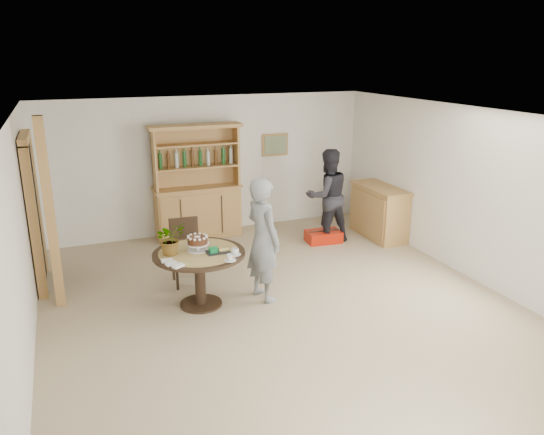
{
  "coord_description": "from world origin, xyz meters",
  "views": [
    {
      "loc": [
        -2.46,
        -5.81,
        3.21
      ],
      "look_at": [
        0.12,
        0.66,
        1.05
      ],
      "focal_mm": 35.0,
      "sensor_mm": 36.0,
      "label": 1
    }
  ],
  "objects_px": {
    "hutch": "(197,200)",
    "sideboard": "(379,212)",
    "adult_person": "(327,196)",
    "dining_table": "(199,263)",
    "dining_chair": "(186,247)",
    "red_suitcase": "(323,236)",
    "teen_boy": "(263,239)"
  },
  "relations": [
    {
      "from": "hutch",
      "to": "dining_chair",
      "type": "xyz_separation_m",
      "value": [
        -0.66,
        -1.91,
        -0.15
      ]
    },
    {
      "from": "red_suitcase",
      "to": "dining_table",
      "type": "bearing_deg",
      "value": -143.78
    },
    {
      "from": "dining_chair",
      "to": "sideboard",
      "type": "bearing_deg",
      "value": 13.44
    },
    {
      "from": "adult_person",
      "to": "hutch",
      "type": "bearing_deg",
      "value": -28.09
    },
    {
      "from": "adult_person",
      "to": "dining_table",
      "type": "bearing_deg",
      "value": 31.08
    },
    {
      "from": "dining_chair",
      "to": "adult_person",
      "type": "xyz_separation_m",
      "value": [
        2.72,
        0.83,
        0.29
      ]
    },
    {
      "from": "hutch",
      "to": "dining_table",
      "type": "xyz_separation_m",
      "value": [
        -0.67,
        -2.74,
        -0.08
      ]
    },
    {
      "from": "dining_table",
      "to": "teen_boy",
      "type": "bearing_deg",
      "value": -6.71
    },
    {
      "from": "dining_table",
      "to": "teen_boy",
      "type": "relative_size",
      "value": 0.71
    },
    {
      "from": "hutch",
      "to": "adult_person",
      "type": "xyz_separation_m",
      "value": [
        2.06,
        -1.09,
        0.14
      ]
    },
    {
      "from": "hutch",
      "to": "dining_chair",
      "type": "height_order",
      "value": "hutch"
    },
    {
      "from": "hutch",
      "to": "red_suitcase",
      "type": "relative_size",
      "value": 3.23
    },
    {
      "from": "dining_table",
      "to": "dining_chair",
      "type": "bearing_deg",
      "value": 89.7
    },
    {
      "from": "dining_chair",
      "to": "adult_person",
      "type": "distance_m",
      "value": 2.86
    },
    {
      "from": "sideboard",
      "to": "dining_table",
      "type": "distance_m",
      "value": 4.0
    },
    {
      "from": "dining_table",
      "to": "red_suitcase",
      "type": "distance_m",
      "value": 3.14
    },
    {
      "from": "dining_table",
      "to": "dining_chair",
      "type": "relative_size",
      "value": 1.27
    },
    {
      "from": "hutch",
      "to": "dining_table",
      "type": "relative_size",
      "value": 1.7
    },
    {
      "from": "hutch",
      "to": "dining_table",
      "type": "distance_m",
      "value": 2.82
    },
    {
      "from": "hutch",
      "to": "dining_chair",
      "type": "relative_size",
      "value": 2.16
    },
    {
      "from": "dining_table",
      "to": "teen_boy",
      "type": "height_order",
      "value": "teen_boy"
    },
    {
      "from": "hutch",
      "to": "dining_chair",
      "type": "bearing_deg",
      "value": -109.06
    },
    {
      "from": "dining_table",
      "to": "adult_person",
      "type": "bearing_deg",
      "value": 31.29
    },
    {
      "from": "teen_boy",
      "to": "red_suitcase",
      "type": "xyz_separation_m",
      "value": [
        1.8,
        1.71,
        -0.75
      ]
    },
    {
      "from": "hutch",
      "to": "sideboard",
      "type": "relative_size",
      "value": 1.62
    },
    {
      "from": "teen_boy",
      "to": "adult_person",
      "type": "height_order",
      "value": "teen_boy"
    },
    {
      "from": "adult_person",
      "to": "dining_chair",
      "type": "bearing_deg",
      "value": 16.67
    },
    {
      "from": "dining_chair",
      "to": "red_suitcase",
      "type": "height_order",
      "value": "dining_chair"
    },
    {
      "from": "hutch",
      "to": "red_suitcase",
      "type": "height_order",
      "value": "hutch"
    },
    {
      "from": "sideboard",
      "to": "red_suitcase",
      "type": "relative_size",
      "value": 1.99
    },
    {
      "from": "hutch",
      "to": "sideboard",
      "type": "bearing_deg",
      "value": -22.21
    },
    {
      "from": "red_suitcase",
      "to": "hutch",
      "type": "bearing_deg",
      "value": 155.14
    }
  ]
}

